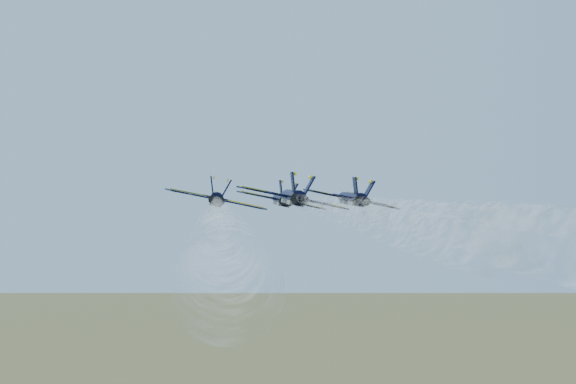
# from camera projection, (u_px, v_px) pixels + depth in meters

# --- Properties ---
(jet_lead) EXTENTS (14.51, 19.33, 4.81)m
(jet_lead) POSITION_uv_depth(u_px,v_px,m) (281.00, 200.00, 130.89)
(jet_lead) COLOR black
(jet_left) EXTENTS (14.51, 19.33, 4.81)m
(jet_left) POSITION_uv_depth(u_px,v_px,m) (217.00, 199.00, 115.79)
(jet_left) COLOR black
(jet_right) EXTENTS (14.51, 19.33, 4.81)m
(jet_right) POSITION_uv_depth(u_px,v_px,m) (352.00, 199.00, 119.49)
(jet_right) COLOR black
(jet_slot) EXTENTS (14.51, 19.33, 4.81)m
(jet_slot) POSITION_uv_depth(u_px,v_px,m) (293.00, 197.00, 104.13)
(jet_slot) COLOR black
(smoke_trail_lead) EXTENTS (17.13, 91.29, 2.78)m
(smoke_trail_lead) POSITION_uv_depth(u_px,v_px,m) (356.00, 189.00, 62.98)
(smoke_trail_lead) COLOR white
(smoke_trail_left) EXTENTS (17.13, 91.29, 2.78)m
(smoke_trail_left) POSITION_uv_depth(u_px,v_px,m) (223.00, 182.00, 47.88)
(smoke_trail_left) COLOR white
(smoke_trail_right) EXTENTS (17.13, 91.29, 2.78)m
(smoke_trail_right) POSITION_uv_depth(u_px,v_px,m) (535.00, 184.00, 51.58)
(smoke_trail_right) COLOR white
(smoke_trail_slot) EXTENTS (17.13, 91.29, 2.78)m
(smoke_trail_slot) POSITION_uv_depth(u_px,v_px,m) (444.00, 174.00, 36.22)
(smoke_trail_slot) COLOR white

